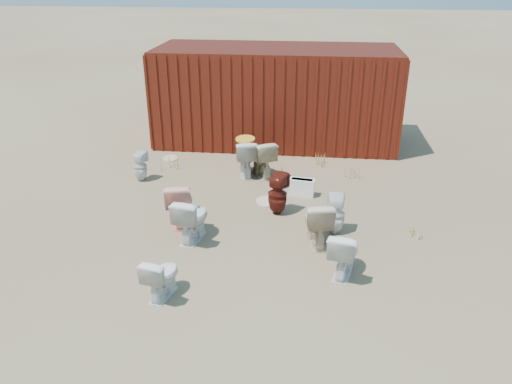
# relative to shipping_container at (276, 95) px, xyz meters

# --- Properties ---
(ground) EXTENTS (100.00, 100.00, 0.00)m
(ground) POSITION_rel_shipping_container_xyz_m (0.00, -5.20, -1.20)
(ground) COLOR brown
(ground) RESTS_ON ground
(shipping_container) EXTENTS (6.00, 2.40, 2.40)m
(shipping_container) POSITION_rel_shipping_container_xyz_m (0.00, 0.00, 0.00)
(shipping_container) COLOR #430D0B
(shipping_container) RESTS_ON ground
(toilet_front_a) EXTENTS (0.59, 0.84, 0.78)m
(toilet_front_a) POSITION_rel_shipping_container_xyz_m (-0.98, -5.44, -0.81)
(toilet_front_a) COLOR white
(toilet_front_a) RESTS_ON ground
(toilet_front_pink) EXTENTS (0.58, 0.87, 0.82)m
(toilet_front_pink) POSITION_rel_shipping_container_xyz_m (-1.32, -4.90, -0.79)
(toilet_front_pink) COLOR #EE9D89
(toilet_front_pink) RESTS_ON ground
(toilet_front_c) EXTENTS (0.50, 0.69, 0.64)m
(toilet_front_c) POSITION_rel_shipping_container_xyz_m (-1.04, -7.05, -0.88)
(toilet_front_c) COLOR white
(toilet_front_c) RESTS_ON ground
(toilet_front_maroon) EXTENTS (0.46, 0.46, 0.79)m
(toilet_front_maroon) POSITION_rel_shipping_container_xyz_m (0.37, -4.31, -0.81)
(toilet_front_maroon) COLOR #55160E
(toilet_front_maroon) RESTS_ON ground
(toilet_front_e) EXTENTS (0.57, 0.80, 0.74)m
(toilet_front_e) POSITION_rel_shipping_container_xyz_m (1.49, -6.21, -0.83)
(toilet_front_e) COLOR white
(toilet_front_e) RESTS_ON ground
(toilet_back_a) EXTENTS (0.36, 0.36, 0.65)m
(toilet_back_a) POSITION_rel_shipping_container_xyz_m (-2.68, -3.07, -0.87)
(toilet_back_a) COLOR white
(toilet_back_a) RESTS_ON ground
(toilet_back_beige_left) EXTENTS (0.78, 0.92, 0.82)m
(toilet_back_beige_left) POSITION_rel_shipping_container_xyz_m (-0.11, -2.51, -0.79)
(toilet_back_beige_left) COLOR #C3B68F
(toilet_back_beige_left) RESTS_ON ground
(toilet_back_beige_right) EXTENTS (0.58, 0.85, 0.81)m
(toilet_back_beige_right) POSITION_rel_shipping_container_xyz_m (1.10, -5.34, -0.80)
(toilet_back_beige_right) COLOR beige
(toilet_back_beige_right) RESTS_ON ground
(toilet_back_yellowlid) EXTENTS (0.65, 0.90, 0.83)m
(toilet_back_yellowlid) POSITION_rel_shipping_container_xyz_m (-0.47, -2.51, -0.79)
(toilet_back_yellowlid) COLOR silver
(toilet_back_yellowlid) RESTS_ON ground
(toilet_back_e) EXTENTS (0.32, 0.33, 0.71)m
(toilet_back_e) POSITION_rel_shipping_container_xyz_m (1.41, -4.93, -0.84)
(toilet_back_e) COLOR white
(toilet_back_e) RESTS_ON ground
(yellow_lid) EXTENTS (0.42, 0.52, 0.02)m
(yellow_lid) POSITION_rel_shipping_container_xyz_m (-0.47, -2.51, -0.36)
(yellow_lid) COLOR gold
(yellow_lid) RESTS_ON toilet_back_yellowlid
(loose_tank) EXTENTS (0.52, 0.27, 0.35)m
(loose_tank) POSITION_rel_shipping_container_xyz_m (0.80, -3.45, -1.02)
(loose_tank) COLOR white
(loose_tank) RESTS_ON ground
(loose_lid_near) EXTENTS (0.50, 0.58, 0.02)m
(loose_lid_near) POSITION_rel_shipping_container_xyz_m (0.11, -3.86, -1.19)
(loose_lid_near) COLOR beige
(loose_lid_near) RESTS_ON ground
(loose_lid_far) EXTENTS (0.47, 0.55, 0.02)m
(loose_lid_far) POSITION_rel_shipping_container_xyz_m (-2.41, -1.70, -1.19)
(loose_lid_far) COLOR #C6B88F
(loose_lid_far) RESTS_ON ground
(weed_clump_a) EXTENTS (0.36, 0.36, 0.30)m
(weed_clump_a) POSITION_rel_shipping_container_xyz_m (-2.23, -2.35, -1.05)
(weed_clump_a) COLOR #AE9545
(weed_clump_a) RESTS_ON ground
(weed_clump_b) EXTENTS (0.32, 0.32, 0.29)m
(weed_clump_b) POSITION_rel_shipping_container_xyz_m (0.36, -2.73, -1.06)
(weed_clump_b) COLOR #AE9545
(weed_clump_b) RESTS_ON ground
(weed_clump_c) EXTENTS (0.36, 0.36, 0.29)m
(weed_clump_c) POSITION_rel_shipping_container_xyz_m (1.85, -2.31, -1.05)
(weed_clump_c) COLOR #AE9545
(weed_clump_c) RESTS_ON ground
(weed_clump_d) EXTENTS (0.30, 0.30, 0.23)m
(weed_clump_d) POSITION_rel_shipping_container_xyz_m (-0.70, -1.70, -1.08)
(weed_clump_d) COLOR #AE9545
(weed_clump_d) RESTS_ON ground
(weed_clump_e) EXTENTS (0.34, 0.34, 0.27)m
(weed_clump_e) POSITION_rel_shipping_container_xyz_m (1.24, -1.70, -1.07)
(weed_clump_e) COLOR #AE9545
(weed_clump_e) RESTS_ON ground
(weed_clump_f) EXTENTS (0.28, 0.28, 0.21)m
(weed_clump_f) POSITION_rel_shipping_container_xyz_m (2.82, -4.91, -1.09)
(weed_clump_f) COLOR #AE9545
(weed_clump_f) RESTS_ON ground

